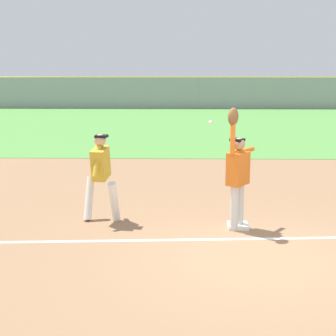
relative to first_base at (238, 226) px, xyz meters
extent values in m
plane|color=#936D4C|center=(0.10, -1.48, -0.04)|extent=(79.73, 79.73, 0.00)
cube|color=#549342|center=(0.10, 16.20, -0.04)|extent=(55.09, 18.32, 0.01)
cube|color=white|center=(-4.00, -0.90, -0.04)|extent=(11.98, 0.89, 0.01)
cube|color=white|center=(0.00, 0.00, 0.00)|extent=(0.39, 0.39, 0.08)
cylinder|color=silver|center=(0.02, 0.02, 0.39)|extent=(0.21, 0.21, 0.85)
cylinder|color=silver|center=(-0.09, -0.14, 0.39)|extent=(0.21, 0.21, 0.85)
cube|color=orange|center=(-0.03, -0.06, 1.11)|extent=(0.47, 0.51, 0.60)
sphere|color=tan|center=(-0.03, -0.06, 1.56)|extent=(0.32, 0.32, 0.23)
cube|color=black|center=(-0.06, -0.04, 1.64)|extent=(0.30, 0.29, 0.05)
cylinder|color=orange|center=(-0.16, -0.23, 1.72)|extent=(0.13, 0.13, 0.62)
cylinder|color=orange|center=(0.10, 0.12, 1.41)|extent=(0.44, 0.55, 0.09)
ellipsoid|color=brown|center=(-0.16, -0.23, 2.08)|extent=(0.28, 0.31, 0.32)
cylinder|color=white|center=(-2.36, 0.25, 0.38)|extent=(0.22, 0.45, 0.85)
cylinder|color=white|center=(-2.89, 0.49, 0.38)|extent=(0.22, 0.45, 0.85)
cube|color=gold|center=(-2.62, 0.37, 1.11)|extent=(0.34, 0.56, 0.66)
sphere|color=#DBAD84|center=(-2.62, 0.37, 1.56)|extent=(0.26, 0.26, 0.23)
cube|color=black|center=(-2.59, 0.36, 1.64)|extent=(0.25, 0.23, 0.05)
cylinder|color=gold|center=(-2.59, 0.59, 1.19)|extent=(0.15, 0.41, 0.58)
cylinder|color=gold|center=(-2.66, 0.15, 1.19)|extent=(0.15, 0.41, 0.58)
sphere|color=white|center=(-0.54, 0.15, 1.93)|extent=(0.07, 0.07, 0.07)
cube|color=#93999E|center=(0.10, 25.36, 0.97)|extent=(55.09, 0.06, 2.03)
cylinder|color=yellow|center=(0.10, 25.36, 2.02)|extent=(55.09, 0.06, 0.06)
cylinder|color=gray|center=(0.10, 25.36, 0.97)|extent=(0.08, 0.08, 2.03)
cube|color=#B21E1E|center=(-4.07, 28.47, 0.53)|extent=(4.41, 1.93, 0.55)
cube|color=#2D333D|center=(-4.07, 28.47, 1.01)|extent=(2.21, 1.76, 0.40)
cylinder|color=black|center=(-2.62, 29.41, 0.26)|extent=(0.60, 0.22, 0.60)
cylinder|color=black|center=(-2.63, 27.51, 0.26)|extent=(0.60, 0.22, 0.60)
cylinder|color=black|center=(-5.52, 29.43, 0.26)|extent=(0.60, 0.22, 0.60)
cylinder|color=black|center=(-5.53, 27.53, 0.26)|extent=(0.60, 0.22, 0.60)
cube|color=#1E6B33|center=(0.62, 28.28, 0.53)|extent=(4.47, 2.06, 0.55)
cube|color=#2D333D|center=(0.62, 28.28, 1.01)|extent=(2.26, 1.83, 0.40)
cylinder|color=black|center=(2.10, 29.18, 0.26)|extent=(0.61, 0.24, 0.60)
cylinder|color=black|center=(2.03, 27.28, 0.26)|extent=(0.61, 0.24, 0.60)
cylinder|color=black|center=(-0.80, 29.28, 0.26)|extent=(0.61, 0.24, 0.60)
cylinder|color=black|center=(-0.87, 27.38, 0.26)|extent=(0.61, 0.24, 0.60)
cube|color=#B7B7BC|center=(6.02, 28.46, 0.53)|extent=(4.52, 2.20, 0.55)
cube|color=#2D333D|center=(6.02, 28.46, 1.01)|extent=(2.32, 1.90, 0.40)
cylinder|color=black|center=(7.40, 29.51, 0.26)|extent=(0.61, 0.26, 0.60)
cylinder|color=black|center=(7.53, 27.62, 0.26)|extent=(0.61, 0.26, 0.60)
cylinder|color=black|center=(4.51, 29.31, 0.26)|extent=(0.61, 0.26, 0.60)
cylinder|color=black|center=(4.64, 27.42, 0.26)|extent=(0.61, 0.26, 0.60)
camera|label=1|loc=(-1.09, -9.37, 3.03)|focal=55.51mm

